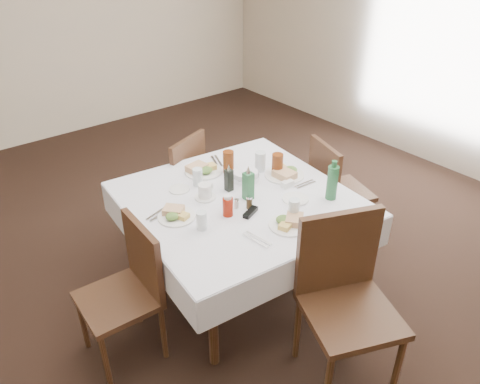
{
  "coord_description": "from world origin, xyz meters",
  "views": [
    {
      "loc": [
        -1.61,
        -2.15,
        2.4
      ],
      "look_at": [
        0.07,
        -0.07,
        0.8
      ],
      "focal_mm": 35.0,
      "sensor_mm": 36.0,
      "label": 1
    }
  ],
  "objects_px": {
    "chair_south": "(344,290)",
    "oil_cruet_green": "(248,185)",
    "chair_west": "(130,284)",
    "bread_basket": "(245,176)",
    "coffee_mug": "(205,192)",
    "chair_east": "(333,186)",
    "oil_cruet_dark": "(229,179)",
    "dining_table": "(239,207)",
    "ketchup_bottle": "(228,206)",
    "water_e": "(260,161)",
    "water_w": "(202,221)",
    "water_s": "(294,209)",
    "chair_north": "(179,179)",
    "green_bottle": "(332,182)",
    "water_n": "(198,177)"
  },
  "relations": [
    {
      "from": "dining_table",
      "to": "bread_basket",
      "type": "xyz_separation_m",
      "value": [
        0.19,
        0.16,
        0.11
      ]
    },
    {
      "from": "water_e",
      "to": "bread_basket",
      "type": "bearing_deg",
      "value": -166.74
    },
    {
      "from": "chair_north",
      "to": "chair_east",
      "type": "height_order",
      "value": "chair_north"
    },
    {
      "from": "oil_cruet_dark",
      "to": "chair_south",
      "type": "bearing_deg",
      "value": -89.71
    },
    {
      "from": "chair_west",
      "to": "bread_basket",
      "type": "relative_size",
      "value": 4.5
    },
    {
      "from": "water_e",
      "to": "water_n",
      "type": "bearing_deg",
      "value": 167.69
    },
    {
      "from": "oil_cruet_green",
      "to": "chair_south",
      "type": "bearing_deg",
      "value": -91.7
    },
    {
      "from": "chair_west",
      "to": "green_bottle",
      "type": "distance_m",
      "value": 1.43
    },
    {
      "from": "oil_cruet_green",
      "to": "green_bottle",
      "type": "relative_size",
      "value": 0.89
    },
    {
      "from": "water_n",
      "to": "green_bottle",
      "type": "relative_size",
      "value": 0.46
    },
    {
      "from": "chair_north",
      "to": "water_w",
      "type": "bearing_deg",
      "value": -114.48
    },
    {
      "from": "oil_cruet_dark",
      "to": "ketchup_bottle",
      "type": "xyz_separation_m",
      "value": [
        -0.19,
        -0.24,
        -0.02
      ]
    },
    {
      "from": "green_bottle",
      "to": "oil_cruet_green",
      "type": "bearing_deg",
      "value": 141.81
    },
    {
      "from": "chair_south",
      "to": "water_s",
      "type": "xyz_separation_m",
      "value": [
        0.1,
        0.52,
        0.24
      ]
    },
    {
      "from": "water_e",
      "to": "water_w",
      "type": "xyz_separation_m",
      "value": [
        -0.76,
        -0.35,
        -0.01
      ]
    },
    {
      "from": "bread_basket",
      "to": "ketchup_bottle",
      "type": "xyz_separation_m",
      "value": [
        -0.38,
        -0.28,
        0.04
      ]
    },
    {
      "from": "dining_table",
      "to": "water_w",
      "type": "height_order",
      "value": "water_w"
    },
    {
      "from": "chair_south",
      "to": "green_bottle",
      "type": "bearing_deg",
      "value": 49.22
    },
    {
      "from": "ketchup_bottle",
      "to": "coffee_mug",
      "type": "bearing_deg",
      "value": 88.03
    },
    {
      "from": "water_w",
      "to": "ketchup_bottle",
      "type": "distance_m",
      "value": 0.21
    },
    {
      "from": "chair_south",
      "to": "oil_cruet_green",
      "type": "height_order",
      "value": "chair_south"
    },
    {
      "from": "water_w",
      "to": "oil_cruet_green",
      "type": "height_order",
      "value": "oil_cruet_green"
    },
    {
      "from": "chair_east",
      "to": "oil_cruet_dark",
      "type": "relative_size",
      "value": 4.47
    },
    {
      "from": "oil_cruet_green",
      "to": "chair_north",
      "type": "bearing_deg",
      "value": 88.96
    },
    {
      "from": "chair_east",
      "to": "coffee_mug",
      "type": "xyz_separation_m",
      "value": [
        -1.14,
        0.15,
        0.3
      ]
    },
    {
      "from": "water_e",
      "to": "water_w",
      "type": "relative_size",
      "value": 1.25
    },
    {
      "from": "dining_table",
      "to": "bread_basket",
      "type": "bearing_deg",
      "value": 40.6
    },
    {
      "from": "dining_table",
      "to": "chair_west",
      "type": "bearing_deg",
      "value": -176.98
    },
    {
      "from": "bread_basket",
      "to": "oil_cruet_dark",
      "type": "xyz_separation_m",
      "value": [
        -0.18,
        -0.04,
        0.05
      ]
    },
    {
      "from": "chair_east",
      "to": "chair_west",
      "type": "height_order",
      "value": "chair_west"
    },
    {
      "from": "water_s",
      "to": "coffee_mug",
      "type": "height_order",
      "value": "water_s"
    },
    {
      "from": "dining_table",
      "to": "water_s",
      "type": "height_order",
      "value": "water_s"
    },
    {
      "from": "ketchup_bottle",
      "to": "dining_table",
      "type": "bearing_deg",
      "value": 33.15
    },
    {
      "from": "bread_basket",
      "to": "chair_west",
      "type": "bearing_deg",
      "value": -168.73
    },
    {
      "from": "water_s",
      "to": "oil_cruet_green",
      "type": "bearing_deg",
      "value": 102.11
    },
    {
      "from": "water_e",
      "to": "green_bottle",
      "type": "relative_size",
      "value": 0.53
    },
    {
      "from": "chair_west",
      "to": "coffee_mug",
      "type": "distance_m",
      "value": 0.77
    },
    {
      "from": "chair_west",
      "to": "ketchup_bottle",
      "type": "height_order",
      "value": "ketchup_bottle"
    },
    {
      "from": "chair_north",
      "to": "coffee_mug",
      "type": "height_order",
      "value": "chair_north"
    },
    {
      "from": "water_s",
      "to": "coffee_mug",
      "type": "xyz_separation_m",
      "value": [
        -0.29,
        0.54,
        -0.02
      ]
    },
    {
      "from": "dining_table",
      "to": "oil_cruet_green",
      "type": "distance_m",
      "value": 0.19
    },
    {
      "from": "chair_east",
      "to": "coffee_mug",
      "type": "distance_m",
      "value": 1.19
    },
    {
      "from": "coffee_mug",
      "to": "water_w",
      "type": "bearing_deg",
      "value": -128.43
    },
    {
      "from": "dining_table",
      "to": "coffee_mug",
      "type": "bearing_deg",
      "value": 141.53
    },
    {
      "from": "water_w",
      "to": "green_bottle",
      "type": "xyz_separation_m",
      "value": [
        0.87,
        -0.25,
        0.06
      ]
    },
    {
      "from": "chair_south",
      "to": "chair_east",
      "type": "distance_m",
      "value": 1.32
    },
    {
      "from": "chair_west",
      "to": "dining_table",
      "type": "bearing_deg",
      "value": 3.02
    },
    {
      "from": "water_s",
      "to": "chair_south",
      "type": "bearing_deg",
      "value": -101.03
    },
    {
      "from": "chair_east",
      "to": "chair_west",
      "type": "relative_size",
      "value": 0.99
    },
    {
      "from": "chair_west",
      "to": "oil_cruet_green",
      "type": "relative_size",
      "value": 3.65
    }
  ]
}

